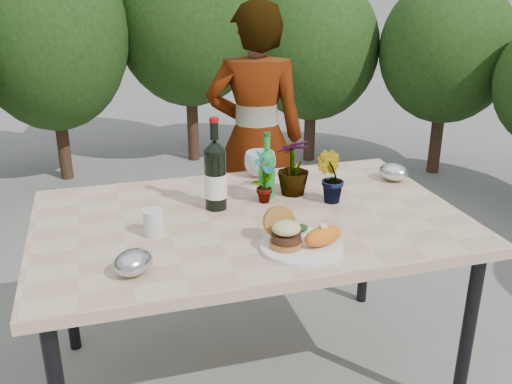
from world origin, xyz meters
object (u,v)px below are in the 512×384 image
object	(u,v)px
patio_table	(250,230)
person	(256,138)
dinner_plate	(301,246)
wine_bottle	(215,176)

from	to	relation	value
patio_table	person	world-z (taller)	person
dinner_plate	person	bearing A→B (deg)	80.51
wine_bottle	person	bearing A→B (deg)	58.23
dinner_plate	person	xyz separation A→B (m)	(0.22, 1.33, -0.01)
wine_bottle	person	xyz separation A→B (m)	(0.42, 0.91, -0.14)
person	wine_bottle	bearing A→B (deg)	79.72
dinner_plate	wine_bottle	distance (m)	0.48
patio_table	person	xyz separation A→B (m)	(0.32, 1.03, 0.05)
patio_table	wine_bottle	xyz separation A→B (m)	(-0.11, 0.12, 0.19)
person	dinner_plate	bearing A→B (deg)	95.08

